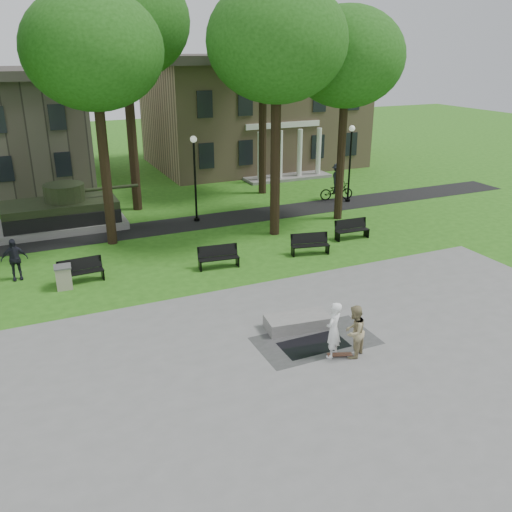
{
  "coord_description": "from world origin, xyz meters",
  "views": [
    {
      "loc": [
        -8.39,
        -15.59,
        9.11
      ],
      "look_at": [
        -0.2,
        2.63,
        1.4
      ],
      "focal_mm": 38.0,
      "sensor_mm": 36.0,
      "label": 1
    }
  ],
  "objects_px": {
    "cyclist": "(337,185)",
    "park_bench_0": "(81,270)",
    "concrete_block": "(297,322)",
    "trash_bin": "(64,277)",
    "friend_watching": "(354,332)",
    "skateboarder": "(333,330)"
  },
  "relations": [
    {
      "from": "cyclist",
      "to": "park_bench_0",
      "type": "height_order",
      "value": "cyclist"
    },
    {
      "from": "concrete_block",
      "to": "trash_bin",
      "type": "height_order",
      "value": "trash_bin"
    },
    {
      "from": "park_bench_0",
      "to": "trash_bin",
      "type": "relative_size",
      "value": 1.9
    },
    {
      "from": "concrete_block",
      "to": "park_bench_0",
      "type": "height_order",
      "value": "park_bench_0"
    },
    {
      "from": "concrete_block",
      "to": "cyclist",
      "type": "bearing_deg",
      "value": 53.56
    },
    {
      "from": "park_bench_0",
      "to": "concrete_block",
      "type": "bearing_deg",
      "value": -51.92
    },
    {
      "from": "concrete_block",
      "to": "friend_watching",
      "type": "height_order",
      "value": "friend_watching"
    },
    {
      "from": "friend_watching",
      "to": "park_bench_0",
      "type": "height_order",
      "value": "friend_watching"
    },
    {
      "from": "skateboarder",
      "to": "park_bench_0",
      "type": "bearing_deg",
      "value": -89.62
    },
    {
      "from": "park_bench_0",
      "to": "trash_bin",
      "type": "distance_m",
      "value": 0.81
    },
    {
      "from": "friend_watching",
      "to": "cyclist",
      "type": "height_order",
      "value": "cyclist"
    },
    {
      "from": "skateboarder",
      "to": "trash_bin",
      "type": "xyz_separation_m",
      "value": [
        -7.12,
        8.89,
        -0.46
      ]
    },
    {
      "from": "concrete_block",
      "to": "skateboarder",
      "type": "xyz_separation_m",
      "value": [
        0.14,
        -2.06,
        0.7
      ]
    },
    {
      "from": "concrete_block",
      "to": "friend_watching",
      "type": "distance_m",
      "value": 2.52
    },
    {
      "from": "skateboarder",
      "to": "friend_watching",
      "type": "bearing_deg",
      "value": 120.44
    },
    {
      "from": "concrete_block",
      "to": "park_bench_0",
      "type": "relative_size",
      "value": 1.21
    },
    {
      "from": "friend_watching",
      "to": "park_bench_0",
      "type": "bearing_deg",
      "value": -86.37
    },
    {
      "from": "cyclist",
      "to": "park_bench_0",
      "type": "bearing_deg",
      "value": 125.21
    },
    {
      "from": "skateboarder",
      "to": "trash_bin",
      "type": "height_order",
      "value": "skateboarder"
    },
    {
      "from": "trash_bin",
      "to": "cyclist",
      "type": "bearing_deg",
      "value": 22.47
    },
    {
      "from": "skateboarder",
      "to": "trash_bin",
      "type": "distance_m",
      "value": 11.4
    },
    {
      "from": "skateboarder",
      "to": "cyclist",
      "type": "height_order",
      "value": "cyclist"
    }
  ]
}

